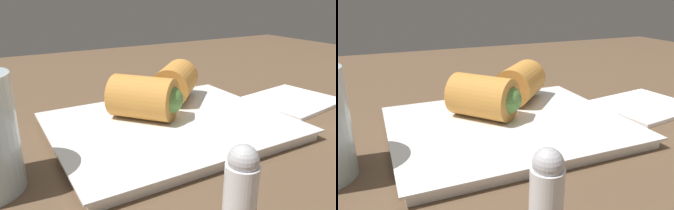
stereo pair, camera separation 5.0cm
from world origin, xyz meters
The scene contains 7 objects.
table_surface centered at (0.00, 0.00, 1.00)cm, with size 180.00×140.00×2.00cm.
serving_plate centered at (0.36, -0.93, 2.76)cm, with size 30.82×24.59×1.50cm.
roll_front_left centered at (2.26, -3.41, 6.43)cm, with size 10.01×10.28×5.86cm.
roll_front_right centered at (-5.55, -8.67, 6.43)cm, with size 10.15×10.19×5.86cm.
spoon centered at (-6.85, -17.60, 2.48)cm, with size 15.53×4.86×1.09cm.
napkin centered at (-24.31, -1.22, 2.30)cm, with size 15.79×13.98×0.60cm.
salt_shaker centered at (5.49, 18.89, 5.87)cm, with size 2.59×2.59×7.71cm.
Camera 2 is at (16.18, 36.58, 20.06)cm, focal length 35.00 mm.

